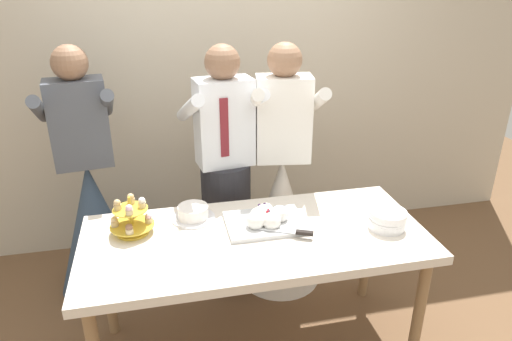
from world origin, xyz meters
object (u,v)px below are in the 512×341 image
at_px(cupcake_stand, 131,219).
at_px(plate_stack, 387,219).
at_px(round_cake, 193,213).
at_px(person_groom, 226,188).
at_px(person_guest, 93,212).
at_px(person_bride, 281,205).
at_px(dessert_table, 255,247).
at_px(main_cake_tray, 266,219).

relative_size(cupcake_stand, plate_stack, 1.15).
xyz_separation_m(round_cake, person_groom, (0.25, 0.41, -0.06)).
bearing_deg(person_guest, plate_stack, -28.90).
xyz_separation_m(plate_stack, person_bride, (-0.39, 0.71, -0.24)).
distance_m(person_groom, person_bride, 0.41).
bearing_deg(cupcake_stand, person_groom, 40.23).
bearing_deg(cupcake_stand, dessert_table, -14.47).
relative_size(person_groom, person_guest, 1.00).
bearing_deg(cupcake_stand, person_bride, 26.63).
distance_m(main_cake_tray, person_bride, 0.65).
height_order(plate_stack, round_cake, plate_stack).
height_order(dessert_table, person_guest, person_guest).
distance_m(dessert_table, round_cake, 0.40).
distance_m(main_cake_tray, person_guest, 1.26).
xyz_separation_m(round_cake, person_guest, (-0.61, 0.58, -0.23)).
relative_size(dessert_table, person_guest, 1.08).
bearing_deg(plate_stack, person_bride, 118.43).
height_order(cupcake_stand, main_cake_tray, cupcake_stand).
distance_m(person_bride, person_guest, 1.24).
relative_size(dessert_table, round_cake, 7.50).
xyz_separation_m(dessert_table, person_guest, (-0.91, 0.81, -0.12)).
relative_size(round_cake, person_bride, 0.14).
xyz_separation_m(main_cake_tray, person_guest, (-0.99, 0.73, -0.23)).
bearing_deg(person_groom, person_guest, 168.87).
distance_m(dessert_table, cupcake_stand, 0.67).
bearing_deg(main_cake_tray, plate_stack, -14.16).
bearing_deg(plate_stack, person_groom, 136.35).
relative_size(main_cake_tray, round_cake, 1.76).
distance_m(person_groom, person_guest, 0.89).
bearing_deg(cupcake_stand, person_guest, 113.78).
bearing_deg(dessert_table, round_cake, 141.52).
distance_m(round_cake, person_groom, 0.48).
xyz_separation_m(plate_stack, person_groom, (-0.76, 0.72, -0.08)).
xyz_separation_m(cupcake_stand, person_guest, (-0.29, 0.65, -0.28)).
bearing_deg(person_groom, main_cake_tray, -76.94).
height_order(main_cake_tray, person_bride, person_bride).
height_order(dessert_table, person_groom, person_groom).
bearing_deg(person_bride, cupcake_stand, -153.37).
bearing_deg(person_groom, cupcake_stand, -139.77).
distance_m(cupcake_stand, main_cake_tray, 0.71).
bearing_deg(main_cake_tray, round_cake, 157.05).
height_order(person_groom, person_guest, same).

